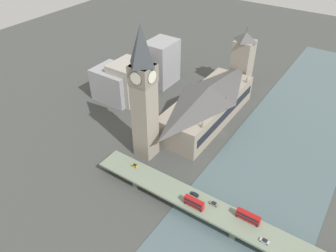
% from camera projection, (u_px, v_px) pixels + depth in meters
% --- Properties ---
extents(ground_plane, '(600.00, 600.00, 0.00)m').
position_uv_depth(ground_plane, '(224.00, 133.00, 218.10)').
color(ground_plane, '#424442').
extents(river_water, '(66.21, 360.00, 0.30)m').
position_uv_depth(river_water, '(282.00, 155.00, 200.39)').
color(river_water, '#4C6066').
rests_on(river_water, ground_plane).
extents(parliament_hall, '(29.10, 86.20, 26.70)m').
position_uv_depth(parliament_hall, '(208.00, 104.00, 223.41)').
color(parliament_hall, gray).
rests_on(parliament_hall, ground_plane).
extents(clock_tower, '(12.43, 12.43, 81.21)m').
position_uv_depth(clock_tower, '(144.00, 93.00, 176.69)').
color(clock_tower, gray).
rests_on(clock_tower, ground_plane).
extents(victoria_tower, '(14.21, 14.21, 50.59)m').
position_uv_depth(victoria_tower, '(242.00, 62.00, 253.68)').
color(victoria_tower, gray).
rests_on(victoria_tower, ground_plane).
extents(road_bridge, '(164.43, 14.39, 6.07)m').
position_uv_depth(road_bridge, '(238.00, 224.00, 153.75)').
color(road_bridge, '#5D6A59').
rests_on(road_bridge, ground_plane).
extents(double_decker_bus_lead, '(10.50, 2.57, 4.97)m').
position_uv_depth(double_decker_bus_lead, '(194.00, 202.00, 159.26)').
color(double_decker_bus_lead, red).
rests_on(double_decker_bus_lead, road_bridge).
extents(double_decker_bus_mid, '(11.74, 2.65, 4.67)m').
position_uv_depth(double_decker_bus_mid, '(248.00, 216.00, 152.72)').
color(double_decker_bus_mid, red).
rests_on(double_decker_bus_mid, road_bridge).
extents(car_northbound_mid, '(4.40, 1.76, 1.45)m').
position_uv_depth(car_northbound_mid, '(195.00, 194.00, 166.19)').
color(car_northbound_mid, black).
rests_on(car_northbound_mid, road_bridge).
extents(car_northbound_tail, '(3.80, 1.75, 1.30)m').
position_uv_depth(car_northbound_tail, '(135.00, 165.00, 183.39)').
color(car_northbound_tail, gold).
rests_on(car_northbound_tail, road_bridge).
extents(car_southbound_lead, '(4.22, 1.78, 1.54)m').
position_uv_depth(car_southbound_lead, '(214.00, 204.00, 161.25)').
color(car_southbound_lead, slate).
rests_on(car_southbound_lead, road_bridge).
extents(car_southbound_mid, '(4.18, 1.89, 1.38)m').
position_uv_depth(car_southbound_mid, '(265.00, 241.00, 144.37)').
color(car_southbound_mid, silver).
rests_on(car_southbound_mid, road_bridge).
extents(city_block_west, '(30.50, 23.84, 24.55)m').
position_uv_depth(city_block_west, '(116.00, 84.00, 247.30)').
color(city_block_west, '#939399').
rests_on(city_block_west, ground_plane).
extents(city_block_center, '(20.35, 25.82, 35.82)m').
position_uv_depth(city_block_center, '(161.00, 62.00, 264.68)').
color(city_block_center, '#939399').
rests_on(city_block_center, ground_plane).
extents(city_block_east, '(20.67, 25.44, 30.00)m').
position_uv_depth(city_block_east, '(128.00, 81.00, 245.02)').
color(city_block_east, '#A39E93').
rests_on(city_block_east, ground_plane).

